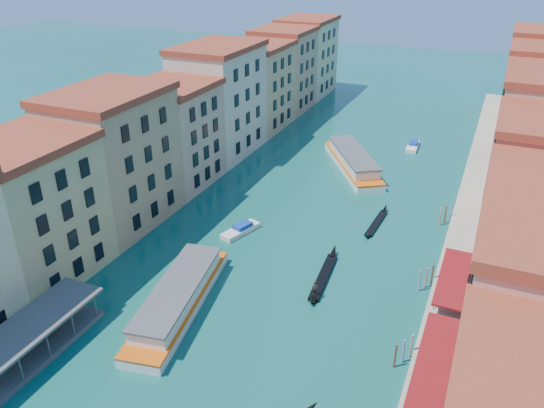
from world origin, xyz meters
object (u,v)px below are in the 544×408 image
(vaporetto_far, at_px, (353,161))
(gondola_fore, at_px, (323,275))
(vaporetto_near, at_px, (179,297))
(vaporetto_stop, at_px, (32,343))

(vaporetto_far, height_order, gondola_fore, vaporetto_far)
(vaporetto_near, bearing_deg, vaporetto_stop, -137.52)
(vaporetto_near, distance_m, gondola_fore, 18.27)
(vaporetto_stop, distance_m, vaporetto_far, 63.28)
(vaporetto_far, bearing_deg, vaporetto_stop, -137.77)
(vaporetto_near, bearing_deg, vaporetto_far, 71.52)
(vaporetto_stop, xyz_separation_m, gondola_fore, (23.07, 24.84, -0.98))
(vaporetto_near, relative_size, gondola_fore, 1.62)
(vaporetto_stop, relative_size, gondola_fore, 1.21)
(vaporetto_stop, distance_m, vaporetto_near, 15.79)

